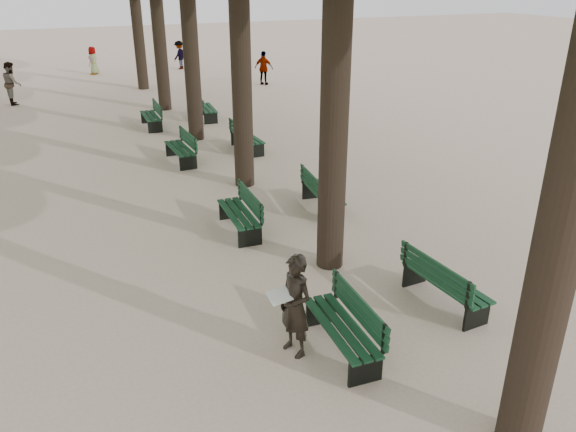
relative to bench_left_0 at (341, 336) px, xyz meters
name	(u,v)px	position (x,y,z in m)	size (l,w,h in m)	color
ground	(333,375)	(-0.37, -0.45, -0.27)	(120.00, 120.00, 0.00)	beige
bench_left_0	(341,336)	(0.00, 0.00, 0.00)	(0.67, 1.83, 0.92)	black
bench_left_1	(239,220)	(0.00, 4.71, 0.00)	(0.65, 1.82, 0.92)	black
bench_left_2	(181,154)	(0.00, 10.15, 0.00)	(0.63, 1.82, 0.92)	black
bench_left_3	(151,120)	(0.00, 14.70, 0.00)	(0.61, 1.81, 0.92)	black
bench_right_0	(444,291)	(2.27, 0.45, 0.00)	(0.68, 1.83, 0.92)	black
bench_right_1	(322,199)	(2.27, 5.11, 0.00)	(0.79, 1.86, 0.92)	black
bench_right_2	(247,143)	(2.27, 10.49, 0.00)	(0.63, 1.82, 0.92)	black
bench_right_3	(207,112)	(2.27, 15.14, 0.00)	(0.74, 1.85, 0.92)	black
man_with_map	(295,306)	(-0.65, 0.27, 0.55)	(0.69, 0.72, 1.64)	black
pedestrian_b	(179,55)	(4.30, 27.94, 0.54)	(1.05, 0.33, 1.63)	#262628
pedestrian_a	(12,83)	(-4.68, 21.21, 0.64)	(0.88, 0.36, 1.82)	#262628
pedestrian_c	(264,68)	(7.02, 21.14, 0.57)	(0.99, 0.34, 1.68)	#262628
pedestrian_d	(93,61)	(-0.61, 28.03, 0.49)	(0.74, 0.30, 1.52)	#262628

